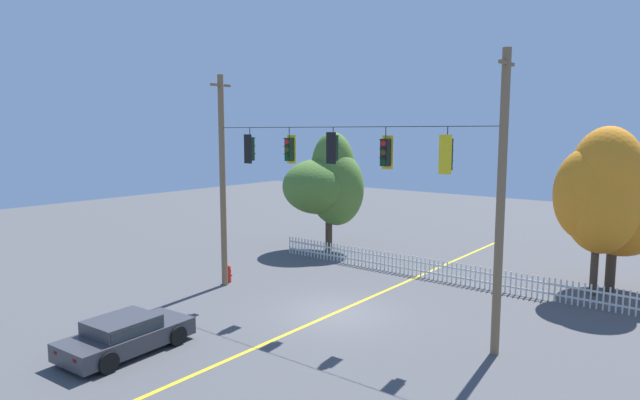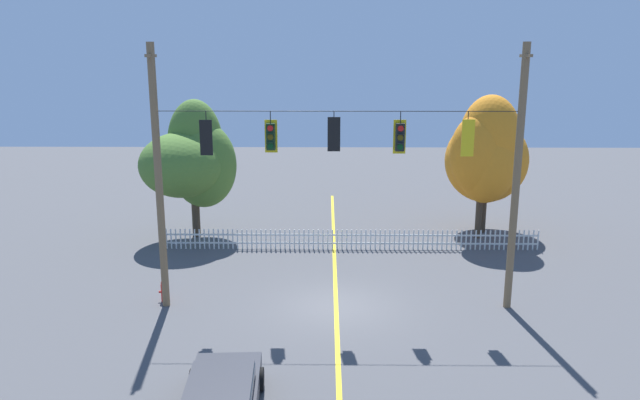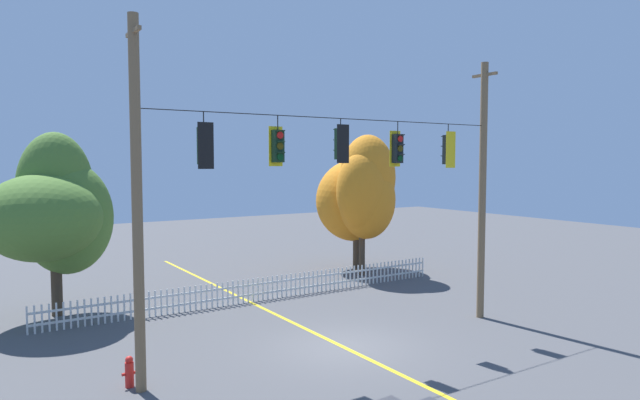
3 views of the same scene
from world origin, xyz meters
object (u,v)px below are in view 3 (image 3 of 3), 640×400
object	(u,v)px
autumn_maple_mid	(366,189)
autumn_maple_near_fence	(54,212)
traffic_signal_westbound_side	(204,146)
traffic_signal_northbound_secondary	(278,146)
fire_hydrant	(129,372)
traffic_signal_northbound_primary	(397,149)
traffic_signal_southbound_primary	(448,150)
traffic_signal_eastbound_side	(341,144)
autumn_oak_far_east	(356,199)

from	to	relation	value
autumn_maple_mid	autumn_maple_near_fence	bearing A→B (deg)	179.04
autumn_maple_mid	traffic_signal_westbound_side	bearing A→B (deg)	-144.36
traffic_signal_northbound_secondary	autumn_maple_mid	world-z (taller)	autumn_maple_mid
autumn_maple_mid	traffic_signal_northbound_secondary	bearing A→B (deg)	-138.67
traffic_signal_northbound_secondary	fire_hydrant	bearing A→B (deg)	174.54
traffic_signal_northbound_primary	traffic_signal_westbound_side	bearing A→B (deg)	-179.83
traffic_signal_northbound_primary	autumn_maple_mid	world-z (taller)	autumn_maple_mid
traffic_signal_northbound_secondary	traffic_signal_southbound_primary	bearing A→B (deg)	-0.16
traffic_signal_eastbound_side	autumn_maple_mid	world-z (taller)	autumn_maple_mid
autumn_oak_far_east	traffic_signal_northbound_primary	bearing A→B (deg)	-119.66
traffic_signal_westbound_side	autumn_oak_far_east	xyz separation A→B (m)	(12.27, 9.96, -2.41)
traffic_signal_southbound_primary	fire_hydrant	distance (m)	12.28
autumn_oak_far_east	autumn_maple_near_fence	bearing A→B (deg)	-175.05
traffic_signal_westbound_side	traffic_signal_northbound_secondary	distance (m)	2.19
traffic_signal_eastbound_side	traffic_signal_northbound_secondary	bearing A→B (deg)	179.51
autumn_oak_far_east	traffic_signal_southbound_primary	bearing A→B (deg)	-108.73
traffic_signal_eastbound_side	autumn_maple_mid	bearing A→B (deg)	48.68
autumn_maple_near_fence	autumn_oak_far_east	distance (m)	14.85
traffic_signal_southbound_primary	autumn_maple_near_fence	distance (m)	14.52
traffic_signal_eastbound_side	autumn_oak_far_east	size ratio (longest dim) A/B	0.23
traffic_signal_northbound_primary	traffic_signal_southbound_primary	world-z (taller)	same
autumn_maple_near_fence	autumn_maple_mid	world-z (taller)	autumn_maple_mid
fire_hydrant	autumn_oak_far_east	bearing A→B (deg)	33.91
traffic_signal_northbound_secondary	autumn_maple_near_fence	world-z (taller)	traffic_signal_northbound_secondary
traffic_signal_northbound_secondary	fire_hydrant	xyz separation A→B (m)	(-4.13, 0.39, -5.81)
traffic_signal_northbound_primary	traffic_signal_southbound_primary	distance (m)	2.28
traffic_signal_westbound_side	traffic_signal_southbound_primary	world-z (taller)	same
traffic_signal_northbound_secondary	autumn_maple_near_fence	size ratio (longest dim) A/B	0.21
traffic_signal_northbound_secondary	autumn_maple_mid	bearing A→B (deg)	41.33
traffic_signal_southbound_primary	autumn_oak_far_east	distance (m)	10.79
traffic_signal_eastbound_side	fire_hydrant	world-z (taller)	traffic_signal_eastbound_side
traffic_signal_westbound_side	traffic_signal_southbound_primary	size ratio (longest dim) A/B	0.99
traffic_signal_northbound_secondary	traffic_signal_southbound_primary	size ratio (longest dim) A/B	0.95
autumn_maple_near_fence	autumn_maple_mid	size ratio (longest dim) A/B	0.96
autumn_maple_mid	traffic_signal_southbound_primary	bearing A→B (deg)	-108.84
traffic_signal_northbound_primary	traffic_signal_southbound_primary	bearing A→B (deg)	-0.49
traffic_signal_westbound_side	traffic_signal_eastbound_side	xyz separation A→B (m)	(4.35, 0.00, 0.12)
traffic_signal_northbound_secondary	autumn_maple_near_fence	distance (m)	10.12
traffic_signal_southbound_primary	autumn_maple_mid	xyz separation A→B (m)	(2.88, 8.44, -1.80)
traffic_signal_northbound_secondary	traffic_signal_eastbound_side	bearing A→B (deg)	-0.49
traffic_signal_westbound_side	fire_hydrant	xyz separation A→B (m)	(-1.93, 0.41, -5.79)
autumn_maple_mid	fire_hydrant	distance (m)	16.37
autumn_maple_near_fence	fire_hydrant	size ratio (longest dim) A/B	8.48
traffic_signal_northbound_secondary	traffic_signal_northbound_primary	world-z (taller)	same
traffic_signal_westbound_side	traffic_signal_northbound_primary	distance (m)	6.61
traffic_signal_westbound_side	autumn_maple_mid	xyz separation A→B (m)	(11.77, 8.44, -1.80)
traffic_signal_northbound_secondary	fire_hydrant	distance (m)	7.14
traffic_signal_southbound_primary	autumn_oak_far_east	size ratio (longest dim) A/B	0.26
traffic_signal_northbound_primary	autumn_oak_far_east	bearing A→B (deg)	60.34
fire_hydrant	traffic_signal_southbound_primary	bearing A→B (deg)	-2.19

